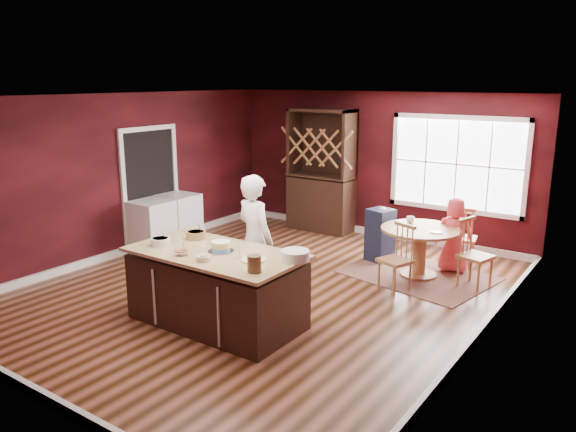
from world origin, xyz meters
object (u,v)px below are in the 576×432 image
Objects in this scene: chair_east at (476,253)px; washer at (152,227)px; hutch at (321,171)px; chair_south at (395,258)px; toddler at (385,213)px; baker at (255,240)px; kitchen_island at (217,289)px; dryer at (179,219)px; dining_table at (420,242)px; high_chair at (380,234)px; chair_north at (462,235)px; seated_woman at (454,235)px; layer_cake at (221,247)px.

washer is (-5.05, -1.52, -0.05)m from chair_east.
washer is at bearing -118.26° from hutch.
toddler is at bearing 141.69° from chair_south.
toddler reaches higher than washer.
toddler is at bearing -89.82° from baker.
washer is (-1.58, -2.94, -0.73)m from hutch.
chair_south is at bearing -58.12° from toddler.
kitchen_island reaches higher than dryer.
dining_table is 1.23× the size of chair_south.
hutch is (-1.81, 1.10, 0.73)m from high_chair.
high_chair is at bearing 94.02° from chair_east.
chair_south is at bearing 59.80° from kitchen_island.
chair_north reaches higher than washer.
toddler is 0.29× the size of washer.
hutch is 2.88m from dryer.
seated_woman is (-0.02, -0.34, 0.08)m from chair_north.
seated_woman reaches higher than chair_south.
kitchen_island is 2.12× the size of chair_east.
dining_table is 0.88m from high_chair.
kitchen_island reaches higher than dining_table.
chair_south is at bearing -40.25° from high_chair.
chair_north is 0.42× the size of hutch.
toddler is at bearing 33.76° from high_chair.
kitchen_island is at bearing -100.54° from toddler.
hutch reaches higher than dining_table.
dryer is (-4.56, -1.36, -0.13)m from seated_woman.
baker is at bearing -113.03° from chair_south.
chair_east reaches higher than toddler.
kitchen_island is at bearing -74.31° from hutch.
dining_table is 1.17× the size of chair_east.
layer_cake is (-1.32, -3.00, 0.45)m from dining_table.
seated_woman is at bearing 91.57° from chair_south.
chair_south is at bearing 10.28° from washer.
dining_table is at bearing 66.28° from layer_cake.
baker is 3.55m from chair_north.
toddler is at bearing 79.46° from kitchen_island.
layer_cake is 2.61m from chair_south.
chair_east is at bearing 54.38° from layer_cake.
dining_table is 3.30m from layer_cake.
chair_south is (1.32, 2.27, 0.04)m from kitchen_island.
kitchen_island is at bearing 158.82° from chair_east.
chair_north reaches higher than high_chair.
dryer is (-4.58, -1.70, -0.05)m from chair_north.
kitchen_island is 3.56m from dryer.
kitchen_island reaches higher than high_chair.
chair_east is 1.11× the size of washer.
dining_table is 3.06m from hutch.
hutch is 2.59× the size of dryer.
seated_woman is 3.18m from hutch.
dining_table is at bearing -107.85° from baker.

